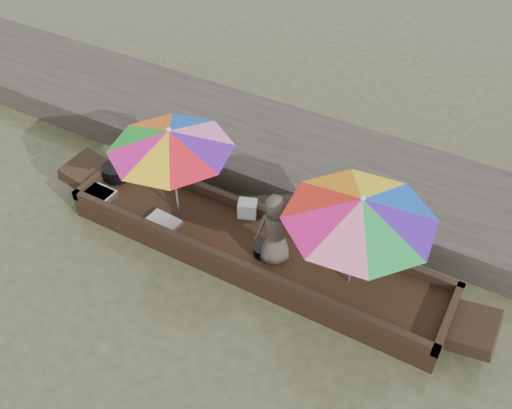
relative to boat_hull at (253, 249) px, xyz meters
The scene contains 11 objects.
water 0.17m from the boat_hull, ahead, with size 80.00×80.00×0.00m, color #3A4128.
dock 2.20m from the boat_hull, 90.00° to the left, with size 22.00×2.20×0.50m, color #2D2B26.
boat_hull is the anchor object (origin of this frame).
cooking_pot 2.69m from the boat_hull, behind, with size 0.43×0.43×0.23m, color black.
tray_crayfish 2.65m from the boat_hull, behind, with size 0.51×0.35×0.09m, color silver.
tray_scallop 1.42m from the boat_hull, 165.33° to the right, with size 0.51×0.35×0.06m, color silver.
charcoal_grill 0.38m from the boat_hull, 25.85° to the right, with size 0.30×0.30×0.14m, color black.
supply_bag 0.64m from the boat_hull, 127.62° to the left, with size 0.28×0.22×0.26m, color silver.
vendor 0.87m from the boat_hull, 17.76° to the right, with size 0.56×0.37×1.15m, color #413932.
umbrella_bow 1.62m from the boat_hull, behind, with size 1.80×1.80×1.55m, color #5414A5, non-canonical shape.
umbrella_stern 1.78m from the boat_hull, ahead, with size 1.95×1.95×1.55m, color #4614A5, non-canonical shape.
Camera 1 is at (2.88, -4.98, 6.37)m, focal length 40.00 mm.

